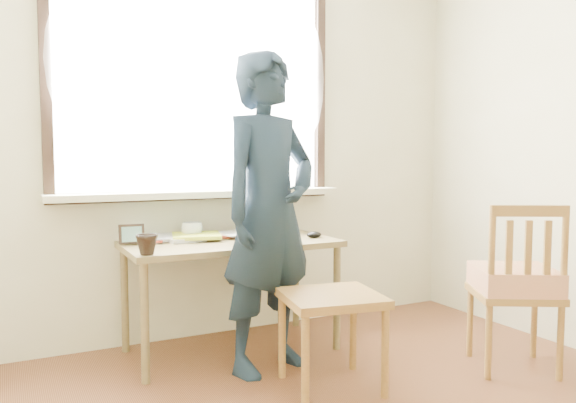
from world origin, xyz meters
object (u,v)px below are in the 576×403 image
desk (231,252)px  person (269,212)px  work_chair (332,308)px  side_chair (515,282)px  mug_dark (147,245)px  mug_white (192,231)px  laptop (263,231)px

desk → person: person is taller
work_chair → side_chair: size_ratio=0.59×
mug_dark → person: size_ratio=0.07×
mug_white → side_chair: 1.88m
work_chair → side_chair: side_chair is taller
mug_dark → desk: bearing=24.0°
mug_white → mug_dark: size_ratio=1.12×
laptop → mug_white: bearing=147.0°
mug_dark → person: bearing=-9.9°
desk → side_chair: bearing=-37.5°
person → work_chair: bearing=-84.5°
work_chair → mug_white: bearing=114.5°
mug_dark → person: 0.66m
desk → mug_white: bearing=131.1°
mug_white → mug_dark: 0.58m
desk → work_chair: size_ratio=2.29×
laptop → side_chair: (1.08, -0.94, -0.23)m
laptop → side_chair: 1.45m
mug_white → work_chair: size_ratio=0.23×
mug_dark → person: person is taller
person → mug_dark: bearing=151.6°
laptop → work_chair: (0.06, -0.70, -0.31)m
mug_white → desk: bearing=-48.9°
work_chair → side_chair: bearing=-13.2°
work_chair → person: 0.62m
laptop → work_chair: 0.77m
desk → side_chair: 1.60m
mug_white → work_chair: 1.07m
laptop → mug_dark: laptop is taller
mug_white → side_chair: side_chair is taller
desk → mug_dark: bearing=-156.0°
desk → mug_white: 0.29m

